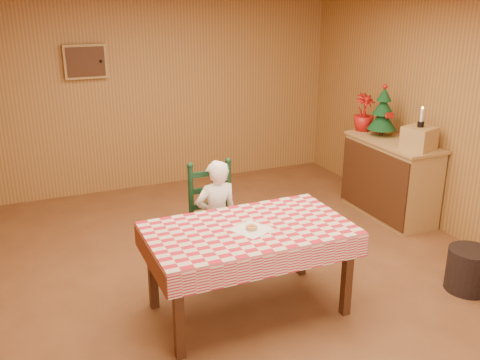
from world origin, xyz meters
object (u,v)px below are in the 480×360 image
(seated_child, at_px, (217,218))
(christmas_tree, at_px, (383,113))
(dining_table, at_px, (249,236))
(crate, at_px, (419,138))
(ladder_chair, at_px, (215,221))
(storage_bin, at_px, (469,270))
(shelf_unit, at_px, (390,178))

(seated_child, height_order, christmas_tree, christmas_tree)
(dining_table, distance_m, crate, 2.57)
(seated_child, xyz_separation_m, christmas_tree, (2.41, 0.74, 0.65))
(ladder_chair, distance_m, storage_bin, 2.36)
(seated_child, distance_m, shelf_unit, 2.45)
(crate, bearing_deg, dining_table, -161.14)
(christmas_tree, xyz_separation_m, storage_bin, (-0.45, -1.96, -1.01))
(ladder_chair, height_order, shelf_unit, ladder_chair)
(ladder_chair, xyz_separation_m, christmas_tree, (2.41, 0.69, 0.71))
(seated_child, xyz_separation_m, shelf_unit, (2.40, 0.49, -0.10))
(seated_child, bearing_deg, ladder_chair, -90.00)
(shelf_unit, bearing_deg, storage_bin, -104.47)
(dining_table, xyz_separation_m, shelf_unit, (2.40, 1.22, -0.22))
(christmas_tree, bearing_deg, shelf_unit, -91.98)
(dining_table, height_order, christmas_tree, christmas_tree)
(shelf_unit, height_order, storage_bin, shelf_unit)
(shelf_unit, bearing_deg, seated_child, -168.40)
(crate, bearing_deg, shelf_unit, 91.23)
(shelf_unit, relative_size, storage_bin, 3.13)
(dining_table, distance_m, shelf_unit, 2.70)
(seated_child, distance_m, crate, 2.46)
(christmas_tree, bearing_deg, seated_child, -162.87)
(ladder_chair, height_order, christmas_tree, christmas_tree)
(dining_table, relative_size, ladder_chair, 1.53)
(ladder_chair, distance_m, shelf_unit, 2.44)
(christmas_tree, height_order, storage_bin, christmas_tree)
(seated_child, height_order, storage_bin, seated_child)
(ladder_chair, bearing_deg, christmas_tree, 15.89)
(crate, bearing_deg, ladder_chair, -179.15)
(shelf_unit, xyz_separation_m, christmas_tree, (0.01, 0.25, 0.74))
(crate, height_order, storage_bin, crate)
(dining_table, xyz_separation_m, christmas_tree, (2.41, 1.47, 0.52))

